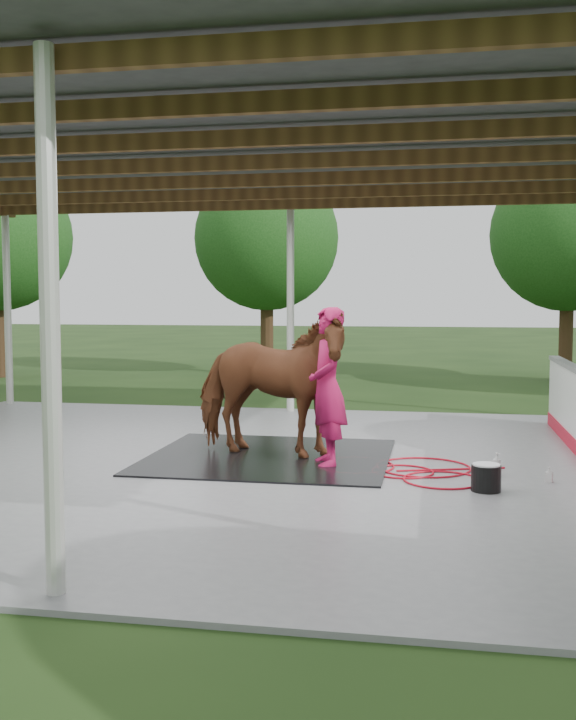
% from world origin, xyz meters
% --- Properties ---
extents(ground, '(100.00, 100.00, 0.00)m').
position_xyz_m(ground, '(0.00, 0.00, 0.00)').
color(ground, '#1E3814').
extents(concrete_slab, '(12.00, 10.00, 0.05)m').
position_xyz_m(concrete_slab, '(0.00, 0.00, 0.03)').
color(concrete_slab, slate).
rests_on(concrete_slab, ground).
extents(pavilion_structure, '(12.60, 10.60, 4.05)m').
position_xyz_m(pavilion_structure, '(0.00, -0.00, 3.97)').
color(pavilion_structure, beige).
rests_on(pavilion_structure, ground).
extents(tree_belt, '(28.00, 28.00, 5.80)m').
position_xyz_m(tree_belt, '(0.30, 0.90, 3.79)').
color(tree_belt, '#382314').
rests_on(tree_belt, ground).
extents(rubber_mat, '(3.16, 2.96, 0.02)m').
position_xyz_m(rubber_mat, '(0.50, 0.37, 0.06)').
color(rubber_mat, black).
rests_on(rubber_mat, concrete_slab).
extents(horse, '(2.43, 1.46, 1.92)m').
position_xyz_m(horse, '(0.50, 0.37, 1.03)').
color(horse, brown).
rests_on(horse, rubber_mat).
extents(handler, '(0.69, 0.84, 2.00)m').
position_xyz_m(handler, '(1.33, 0.02, 1.05)').
color(handler, '#AF1248').
rests_on(handler, concrete_slab).
extents(wash_bucket, '(0.32, 0.32, 0.30)m').
position_xyz_m(wash_bucket, '(3.22, -1.01, 0.21)').
color(wash_bucket, black).
rests_on(wash_bucket, concrete_slab).
extents(soap_bottle_a, '(0.15, 0.15, 0.28)m').
position_xyz_m(soap_bottle_a, '(3.39, -0.22, 0.19)').
color(soap_bottle_a, silver).
rests_on(soap_bottle_a, concrete_slab).
extents(soap_bottle_b, '(0.10, 0.10, 0.18)m').
position_xyz_m(soap_bottle_b, '(3.96, -0.44, 0.14)').
color(soap_bottle_b, '#338CD8').
rests_on(soap_bottle_b, concrete_slab).
extents(hose_coil, '(2.36, 1.72, 0.02)m').
position_xyz_m(hose_coil, '(2.32, -0.14, 0.06)').
color(hose_coil, red).
rests_on(hose_coil, concrete_slab).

